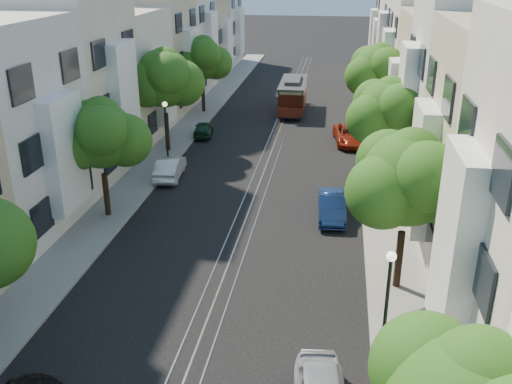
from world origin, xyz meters
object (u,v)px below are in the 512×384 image
at_px(cable_car, 293,94).
at_px(lamp_west, 166,124).
at_px(tree_e_d, 379,72).
at_px(tree_w_c, 165,79).
at_px(parked_car_e_mid, 332,206).
at_px(parked_car_w_far, 203,129).
at_px(tree_w_d, 203,60).
at_px(parked_car_w_mid, 170,168).
at_px(tree_e_b, 409,181).
at_px(tree_e_c, 389,113).
at_px(lamp_east, 388,292).
at_px(parked_car_e_far, 350,135).
at_px(tree_w_b, 101,136).

bearing_deg(cable_car, lamp_west, -114.64).
distance_m(tree_e_d, lamp_west, 16.39).
bearing_deg(tree_w_c, parked_car_e_mid, -39.30).
bearing_deg(parked_car_w_far, tree_w_c, 61.77).
bearing_deg(tree_w_d, parked_car_w_mid, -84.48).
xyz_separation_m(tree_e_b, tree_e_c, (-0.00, 11.00, -0.13)).
relative_size(tree_e_d, cable_car, 0.97).
relative_size(tree_w_c, lamp_east, 1.71).
xyz_separation_m(tree_e_d, parked_car_w_far, (-12.86, -1.95, -4.31)).
bearing_deg(parked_car_e_far, parked_car_w_far, 171.02).
bearing_deg(lamp_west, tree_w_d, 93.44).
relative_size(tree_w_c, parked_car_w_far, 2.15).
xyz_separation_m(tree_e_b, lamp_east, (-0.96, -4.98, -1.89)).
bearing_deg(tree_e_c, tree_w_c, 160.85).
bearing_deg(cable_car, parked_car_e_mid, -80.73).
xyz_separation_m(tree_w_d, parked_car_e_far, (12.59, -7.30, -3.95)).
height_order(parked_car_e_mid, parked_car_w_mid, same).
bearing_deg(parked_car_e_mid, tree_e_b, -69.50).
xyz_separation_m(tree_e_b, parked_car_w_far, (-12.86, 20.05, -4.17)).
xyz_separation_m(tree_e_b, parked_car_e_mid, (-2.86, 6.55, -4.09)).
distance_m(tree_w_d, parked_car_e_mid, 23.81).
relative_size(tree_e_c, lamp_east, 1.57).
bearing_deg(cable_car, parked_car_w_mid, -110.19).
bearing_deg(tree_w_c, parked_car_w_mid, -72.66).
xyz_separation_m(tree_w_d, parked_car_e_mid, (11.54, -20.45, -3.95)).
height_order(tree_e_b, lamp_east, tree_e_b).
bearing_deg(tree_e_b, tree_w_b, 160.85).
bearing_deg(tree_w_b, lamp_east, -36.58).
bearing_deg(parked_car_w_mid, lamp_east, 121.58).
distance_m(tree_w_c, tree_w_d, 11.01).
relative_size(parked_car_e_mid, parked_car_w_far, 1.19).
xyz_separation_m(lamp_west, parked_car_e_far, (11.75, 6.68, -2.20)).
bearing_deg(cable_car, parked_car_e_far, -61.30).
relative_size(cable_car, parked_car_w_mid, 1.80).
distance_m(tree_e_c, parked_car_w_mid, 13.45).
distance_m(lamp_east, cable_car, 33.94).
relative_size(lamp_west, parked_car_w_mid, 1.06).
height_order(tree_e_c, tree_w_c, tree_w_c).
height_order(tree_w_b, tree_w_c, tree_w_c).
bearing_deg(tree_e_b, tree_w_c, 131.99).
bearing_deg(tree_w_b, tree_e_d, 49.73).
bearing_deg(tree_e_b, parked_car_w_mid, 139.28).
xyz_separation_m(tree_e_b, parked_car_w_mid, (-12.86, 11.07, -4.09)).
relative_size(cable_car, parked_car_e_mid, 1.80).
xyz_separation_m(lamp_west, parked_car_w_far, (0.70, 7.03, -2.28)).
bearing_deg(parked_car_w_mid, lamp_west, -75.27).
height_order(tree_e_c, cable_car, tree_e_c).
height_order(tree_e_b, cable_car, tree_e_b).
height_order(tree_w_b, parked_car_e_mid, tree_w_b).
bearing_deg(tree_e_c, parked_car_w_mid, 179.68).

